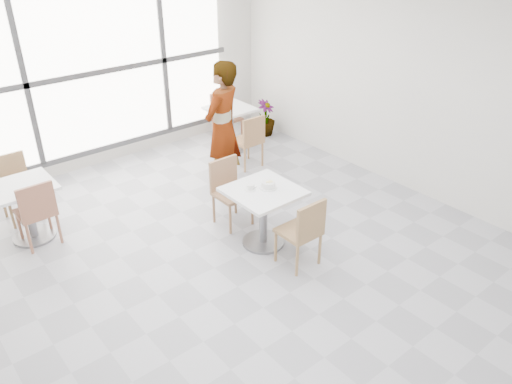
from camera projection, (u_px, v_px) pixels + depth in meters
floor at (240, 256)px, 6.05m from camera, size 7.00×7.00×0.00m
wall_back at (98, 71)px, 7.70m from camera, size 6.00×0.00×6.00m
wall_right at (409, 86)px, 7.00m from camera, size 0.00×7.00×7.00m
window at (100, 72)px, 7.66m from camera, size 4.60×0.07×2.52m
main_table at (263, 207)px, 6.04m from camera, size 0.80×0.80×0.75m
chair_near at (304, 229)px, 5.65m from camera, size 0.42×0.42×0.87m
chair_far at (229, 187)px, 6.52m from camera, size 0.42×0.42×0.87m
oatmeal_bowl at (268, 185)px, 5.96m from camera, size 0.21×0.21×0.10m
coffee_cup at (250, 187)px, 5.92m from camera, size 0.16×0.13×0.07m
person at (223, 128)px, 7.13m from camera, size 0.81×0.68×1.90m
bg_table_left at (27, 204)px, 6.17m from camera, size 0.70×0.70×0.75m
bg_table_right at (231, 123)px, 8.58m from camera, size 0.70×0.70×0.75m
bg_chair_left_near at (37, 210)px, 6.02m from camera, size 0.42×0.42×0.87m
bg_chair_left_far at (15, 183)px, 6.62m from camera, size 0.42×0.42×0.87m
bg_chair_right_near at (250, 138)px, 7.95m from camera, size 0.42×0.42×0.87m
bg_chair_right_far at (224, 114)px, 8.93m from camera, size 0.42×0.42×0.87m
plant_right at (265, 118)px, 9.24m from camera, size 0.47×0.47×0.65m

